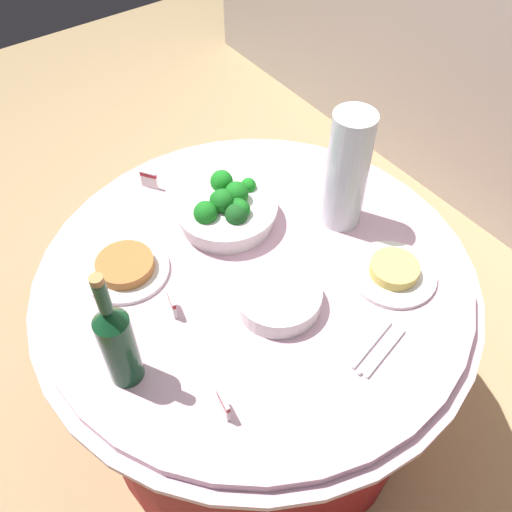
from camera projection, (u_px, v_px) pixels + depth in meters
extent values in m
plane|color=tan|center=(256.00, 403.00, 2.00)|extent=(6.00, 6.00, 0.00)
cylinder|color=maroon|center=(256.00, 351.00, 1.74)|extent=(1.01, 1.01, 0.69)
cylinder|color=#E0B2C6|center=(256.00, 279.00, 1.48)|extent=(1.16, 1.16, 0.02)
cylinder|color=#E0B2C6|center=(256.00, 273.00, 1.46)|extent=(1.10, 1.10, 0.03)
cylinder|color=white|center=(227.00, 214.00, 1.54)|extent=(0.26, 0.26, 0.05)
cylinder|color=white|center=(226.00, 206.00, 1.52)|extent=(0.28, 0.28, 0.01)
sphere|color=#195C1E|center=(225.00, 199.00, 1.52)|extent=(0.05, 0.05, 0.05)
sphere|color=#197D1E|center=(222.00, 181.00, 1.56)|extent=(0.06, 0.06, 0.06)
sphere|color=#19781E|center=(237.00, 193.00, 1.51)|extent=(0.07, 0.07, 0.07)
sphere|color=#19701E|center=(223.00, 201.00, 1.49)|extent=(0.06, 0.06, 0.06)
sphere|color=#197C1E|center=(239.00, 200.00, 1.51)|extent=(0.05, 0.05, 0.05)
sphere|color=#19531E|center=(236.00, 215.00, 1.47)|extent=(0.06, 0.06, 0.06)
sphere|color=#19721E|center=(241.00, 210.00, 1.48)|extent=(0.05, 0.05, 0.05)
sphere|color=#19631E|center=(238.00, 205.00, 1.50)|extent=(0.05, 0.05, 0.05)
sphere|color=#19781E|center=(206.00, 213.00, 1.48)|extent=(0.06, 0.06, 0.06)
sphere|color=#197F1E|center=(219.00, 200.00, 1.51)|extent=(0.05, 0.05, 0.05)
sphere|color=#19831E|center=(248.00, 185.00, 1.55)|extent=(0.04, 0.04, 0.04)
cylinder|color=white|center=(278.00, 302.00, 1.37)|extent=(0.21, 0.21, 0.01)
cylinder|color=white|center=(278.00, 300.00, 1.36)|extent=(0.21, 0.21, 0.01)
cylinder|color=white|center=(278.00, 297.00, 1.35)|extent=(0.21, 0.21, 0.01)
cylinder|color=white|center=(278.00, 295.00, 1.35)|extent=(0.21, 0.21, 0.01)
cylinder|color=white|center=(278.00, 292.00, 1.34)|extent=(0.21, 0.21, 0.01)
cylinder|color=#124323|center=(120.00, 349.00, 1.17)|extent=(0.07, 0.07, 0.20)
cone|color=#124323|center=(108.00, 316.00, 1.08)|extent=(0.07, 0.07, 0.04)
cylinder|color=#124323|center=(102.00, 297.00, 1.03)|extent=(0.03, 0.03, 0.08)
cylinder|color=#B2844C|center=(96.00, 280.00, 1.00)|extent=(0.03, 0.03, 0.02)
cylinder|color=silver|center=(347.00, 171.00, 1.44)|extent=(0.11, 0.11, 0.34)
sphere|color=#E5B26B|center=(347.00, 212.00, 1.53)|extent=(0.06, 0.06, 0.06)
sphere|color=#E5B26B|center=(344.00, 203.00, 1.55)|extent=(0.06, 0.06, 0.06)
sphere|color=#E5B26B|center=(334.00, 208.00, 1.54)|extent=(0.06, 0.06, 0.06)
sphere|color=#72C64C|center=(351.00, 195.00, 1.49)|extent=(0.06, 0.06, 0.06)
sphere|color=#72C64C|center=(341.00, 188.00, 1.51)|extent=(0.06, 0.06, 0.06)
sphere|color=#72C64C|center=(338.00, 197.00, 1.49)|extent=(0.06, 0.06, 0.06)
sphere|color=red|center=(354.00, 177.00, 1.46)|extent=(0.06, 0.06, 0.06)
sphere|color=red|center=(340.00, 174.00, 1.47)|extent=(0.06, 0.06, 0.06)
sphere|color=red|center=(345.00, 183.00, 1.45)|extent=(0.06, 0.06, 0.06)
sphere|color=#E5B26B|center=(353.00, 158.00, 1.43)|extent=(0.06, 0.06, 0.06)
sphere|color=#E5B26B|center=(340.00, 161.00, 1.42)|extent=(0.06, 0.06, 0.06)
sphere|color=#E5B26B|center=(352.00, 167.00, 1.41)|extent=(0.06, 0.06, 0.06)
cylinder|color=silver|center=(372.00, 345.00, 1.29)|extent=(0.05, 0.16, 0.01)
cylinder|color=silver|center=(386.00, 354.00, 1.27)|extent=(0.05, 0.16, 0.01)
sphere|color=silver|center=(360.00, 373.00, 1.24)|extent=(0.01, 0.01, 0.01)
cylinder|color=white|center=(126.00, 270.00, 1.43)|extent=(0.22, 0.22, 0.01)
cylinder|color=#B77038|center=(125.00, 265.00, 1.42)|extent=(0.15, 0.15, 0.03)
cylinder|color=white|center=(393.00, 274.00, 1.43)|extent=(0.22, 0.22, 0.01)
cylinder|color=#EACC60|center=(394.00, 269.00, 1.41)|extent=(0.12, 0.12, 0.03)
cube|color=white|center=(149.00, 180.00, 1.63)|extent=(0.05, 0.03, 0.05)
cube|color=maroon|center=(148.00, 175.00, 1.62)|extent=(0.05, 0.04, 0.01)
cube|color=white|center=(172.00, 304.00, 1.34)|extent=(0.05, 0.02, 0.05)
cube|color=maroon|center=(171.00, 300.00, 1.32)|extent=(0.05, 0.02, 0.01)
cube|color=white|center=(224.00, 405.00, 1.16)|extent=(0.05, 0.02, 0.05)
cube|color=maroon|center=(223.00, 401.00, 1.15)|extent=(0.05, 0.02, 0.01)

